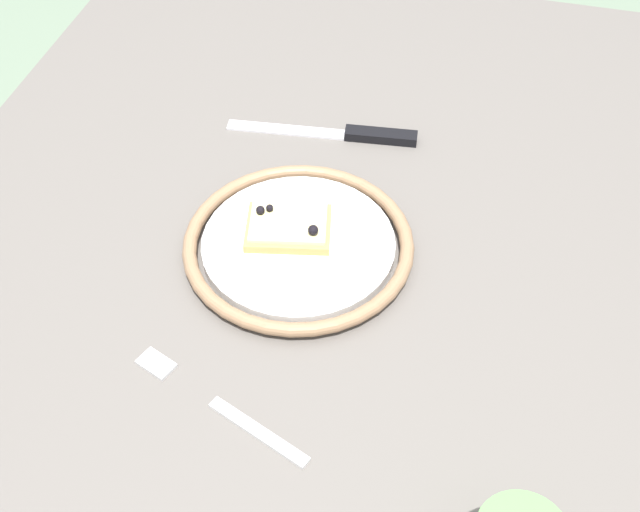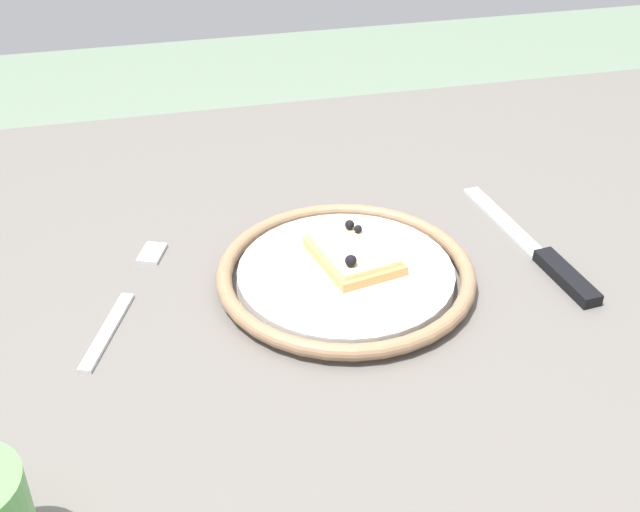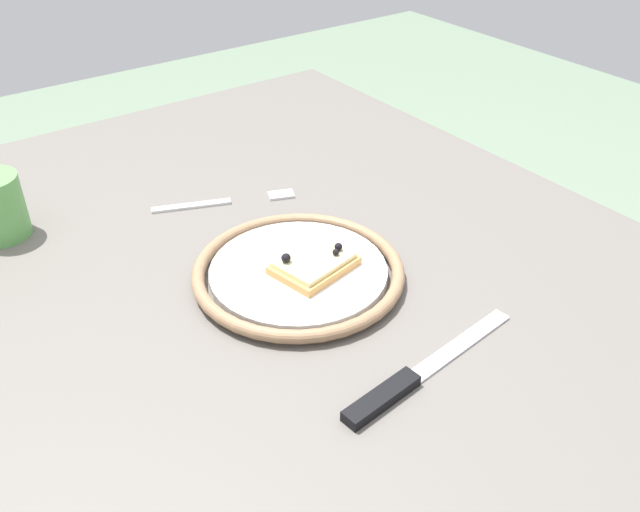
# 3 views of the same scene
# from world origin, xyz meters

# --- Properties ---
(dining_table) EXTENTS (1.20, 0.92, 0.77)m
(dining_table) POSITION_xyz_m (0.00, 0.00, 0.69)
(dining_table) COLOR #5B5651
(dining_table) RESTS_ON ground_plane
(plate) EXTENTS (0.25, 0.25, 0.02)m
(plate) POSITION_xyz_m (-0.00, 0.02, 0.78)
(plate) COLOR white
(plate) RESTS_ON dining_table
(pizza_slice_near) EXTENTS (0.09, 0.10, 0.03)m
(pizza_slice_near) POSITION_xyz_m (0.01, 0.03, 0.79)
(pizza_slice_near) COLOR tan
(pizza_slice_near) RESTS_ON plate
(knife) EXTENTS (0.04, 0.24, 0.01)m
(knife) POSITION_xyz_m (0.21, 0.00, 0.78)
(knife) COLOR silver
(knife) RESTS_ON dining_table
(fork) EXTENTS (0.09, 0.19, 0.00)m
(fork) POSITION_xyz_m (-0.21, 0.04, 0.77)
(fork) COLOR silver
(fork) RESTS_ON dining_table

